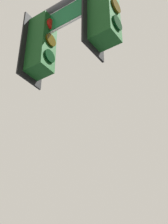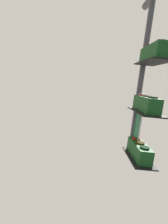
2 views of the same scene
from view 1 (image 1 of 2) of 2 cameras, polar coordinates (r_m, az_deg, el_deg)
The scene contains 1 object.
signal_pole_near at distance 4.09m, azimuth 13.67°, elevation 17.34°, with size 4.36×0.62×6.68m.
Camera 1 is at (-6.97, -3.57, 1.91)m, focal length 50.00 mm.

